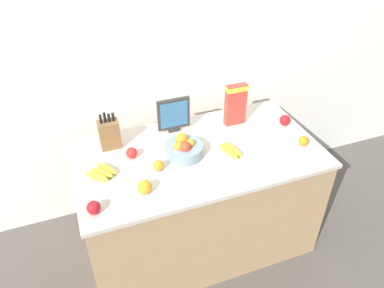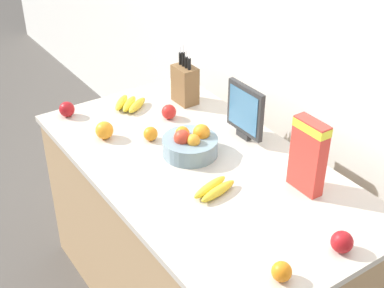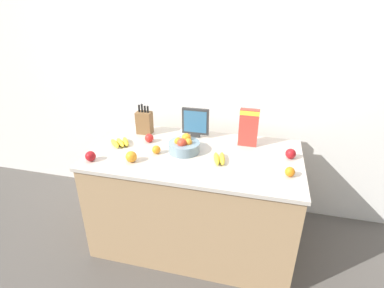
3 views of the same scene
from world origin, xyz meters
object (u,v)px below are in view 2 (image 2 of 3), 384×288
(knife_block, at_px, (185,84))
(apple_leftmost, at_px, (67,109))
(small_monitor, at_px, (245,111))
(apple_by_knife_block, at_px, (169,112))
(banana_bunch_right, at_px, (129,104))
(orange_mid_left, at_px, (282,272))
(fruit_bowl, at_px, (190,144))
(orange_by_cereal, at_px, (151,134))
(apple_middle, at_px, (342,242))
(orange_front_left, at_px, (104,130))
(banana_bunch_left, at_px, (214,189))
(cereal_box, at_px, (308,153))

(knife_block, bearing_deg, apple_leftmost, -109.05)
(small_monitor, bearing_deg, apple_leftmost, -137.51)
(apple_by_knife_block, bearing_deg, banana_bunch_right, -152.97)
(orange_mid_left, bearing_deg, fruit_bowl, 167.33)
(orange_by_cereal, bearing_deg, knife_block, 124.18)
(small_monitor, bearing_deg, apple_middle, -14.38)
(banana_bunch_right, height_order, apple_leftmost, apple_leftmost)
(orange_front_left, bearing_deg, small_monitor, 56.62)
(orange_mid_left, relative_size, orange_by_cereal, 1.02)
(small_monitor, relative_size, apple_leftmost, 3.39)
(knife_block, height_order, small_monitor, knife_block)
(apple_middle, relative_size, apple_leftmost, 1.01)
(small_monitor, relative_size, orange_by_cereal, 3.94)
(banana_bunch_right, bearing_deg, small_monitor, 27.98)
(orange_mid_left, distance_m, orange_front_left, 1.16)
(knife_block, xyz_separation_m, banana_bunch_left, (0.75, -0.35, -0.09))
(apple_middle, height_order, orange_front_left, orange_front_left)
(knife_block, distance_m, apple_by_knife_block, 0.21)
(banana_bunch_right, relative_size, orange_mid_left, 3.04)
(apple_by_knife_block, bearing_deg, orange_mid_left, -13.64)
(cereal_box, height_order, apple_middle, cereal_box)
(small_monitor, bearing_deg, orange_front_left, -123.38)
(knife_block, relative_size, orange_mid_left, 4.58)
(orange_front_left, bearing_deg, cereal_box, 31.25)
(apple_middle, relative_size, orange_mid_left, 1.15)
(fruit_bowl, height_order, apple_leftmost, fruit_bowl)
(orange_mid_left, bearing_deg, cereal_box, 127.73)
(knife_block, relative_size, small_monitor, 1.19)
(banana_bunch_left, xyz_separation_m, apple_by_knife_block, (-0.64, 0.18, 0.02))
(knife_block, bearing_deg, apple_by_knife_block, -57.55)
(apple_by_knife_block, height_order, orange_by_cereal, apple_by_knife_block)
(apple_leftmost, xyz_separation_m, orange_mid_left, (1.46, 0.14, -0.00))
(banana_bunch_left, xyz_separation_m, orange_mid_left, (0.51, -0.10, 0.01))
(banana_bunch_left, bearing_deg, orange_by_cereal, -179.73)
(banana_bunch_right, bearing_deg, orange_front_left, -49.13)
(small_monitor, distance_m, banana_bunch_right, 0.67)
(orange_by_cereal, bearing_deg, apple_middle, 9.61)
(apple_middle, height_order, orange_mid_left, apple_middle)
(banana_bunch_right, height_order, orange_front_left, orange_front_left)
(cereal_box, distance_m, orange_mid_left, 0.55)
(orange_mid_left, bearing_deg, apple_leftmost, -174.54)
(banana_bunch_right, xyz_separation_m, orange_mid_left, (1.37, -0.17, 0.01))
(fruit_bowl, height_order, apple_by_knife_block, fruit_bowl)
(cereal_box, relative_size, banana_bunch_left, 1.51)
(apple_middle, xyz_separation_m, orange_front_left, (-1.17, -0.35, 0.00))
(banana_bunch_left, distance_m, orange_mid_left, 0.52)
(apple_by_knife_block, relative_size, apple_leftmost, 0.94)
(orange_mid_left, bearing_deg, orange_front_left, -176.12)
(small_monitor, bearing_deg, orange_mid_left, -31.04)
(orange_mid_left, xyz_separation_m, orange_by_cereal, (-1.02, 0.09, -0.00))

